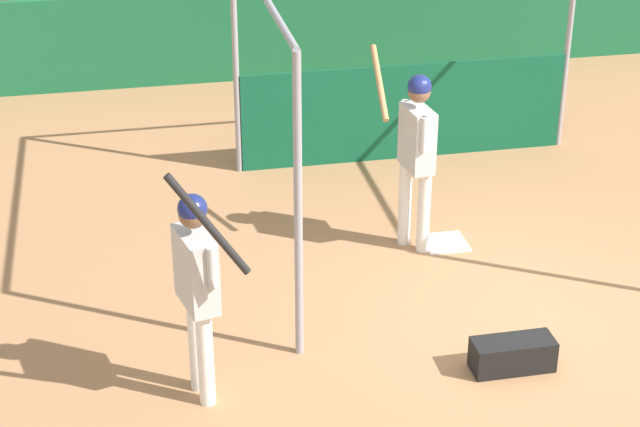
{
  "coord_description": "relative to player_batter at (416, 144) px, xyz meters",
  "views": [
    {
      "loc": [
        -3.52,
        -7.6,
        5.25
      ],
      "look_at": [
        -1.84,
        0.64,
        1.02
      ],
      "focal_mm": 60.0,
      "sensor_mm": 36.0,
      "label": 1
    }
  ],
  "objects": [
    {
      "name": "batting_cage",
      "position": [
        0.53,
        1.54,
        0.04
      ],
      "size": [
        4.09,
        3.97,
        2.76
      ],
      "color": "gray",
      "rests_on": "ground"
    },
    {
      "name": "ground_plane",
      "position": [
        0.66,
        -1.7,
        -1.14
      ],
      "size": [
        60.0,
        60.0,
        0.0
      ],
      "primitive_type": "plane",
      "color": "#A8754C"
    },
    {
      "name": "equipment_bag",
      "position": [
        0.24,
        -2.27,
        -1.0
      ],
      "size": [
        0.7,
        0.28,
        0.28
      ],
      "color": "black",
      "rests_on": "ground"
    },
    {
      "name": "home_plate",
      "position": [
        0.36,
        -0.01,
        -1.13
      ],
      "size": [
        0.44,
        0.44,
        0.02
      ],
      "color": "white",
      "rests_on": "ground"
    },
    {
      "name": "player_waiting",
      "position": [
        -2.36,
        -2.13,
        -0.03
      ],
      "size": [
        0.59,
        0.77,
        2.16
      ],
      "rotation": [
        0.0,
        0.0,
        -1.33
      ],
      "color": "white",
      "rests_on": "ground"
    },
    {
      "name": "outfield_wall",
      "position": [
        0.66,
        5.44,
        -0.48
      ],
      "size": [
        24.0,
        0.12,
        1.33
      ],
      "color": "#196038",
      "rests_on": "ground"
    },
    {
      "name": "player_batter",
      "position": [
        0.0,
        0.0,
        0.0
      ],
      "size": [
        0.53,
        0.9,
        2.0
      ],
      "rotation": [
        0.0,
        0.0,
        1.69
      ],
      "color": "white",
      "rests_on": "ground"
    }
  ]
}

